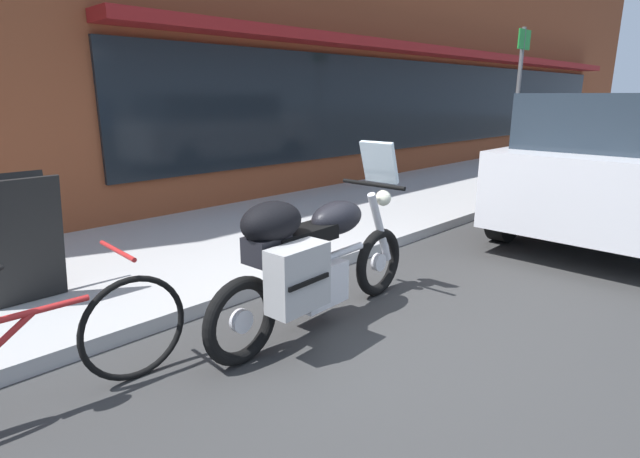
# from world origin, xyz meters

# --- Properties ---
(ground_plane) EXTENTS (80.00, 80.00, 0.00)m
(ground_plane) POSITION_xyz_m (0.00, 0.00, 0.00)
(ground_plane) COLOR #323232
(storefront_building) EXTENTS (24.46, 0.90, 7.56)m
(storefront_building) POSITION_xyz_m (8.23, 4.53, 3.69)
(storefront_building) COLOR brown
(storefront_building) RESTS_ON ground_plane
(sidewalk_curb) EXTENTS (30.00, 3.02, 0.12)m
(sidewalk_curb) POSITION_xyz_m (9.00, 2.86, 0.06)
(sidewalk_curb) COLOR #A3A3A3
(sidewalk_curb) RESTS_ON ground_plane
(touring_motorcycle) EXTENTS (2.21, 0.75, 1.38)m
(touring_motorcycle) POSITION_xyz_m (-0.40, 0.54, 0.60)
(touring_motorcycle) COLOR black
(touring_motorcycle) RESTS_ON ground_plane
(parked_bicycle) EXTENTS (1.77, 0.48, 0.93)m
(parked_bicycle) POSITION_xyz_m (-2.20, 0.88, 0.37)
(parked_bicycle) COLOR black
(parked_bicycle) RESTS_ON ground_plane
(parked_minivan) EXTENTS (4.75, 2.13, 1.77)m
(parked_minivan) POSITION_xyz_m (4.48, -0.29, 0.94)
(parked_minivan) COLOR silver
(parked_minivan) RESTS_ON ground_plane
(sandwich_board_sign) EXTENTS (0.55, 0.43, 1.03)m
(sandwich_board_sign) POSITION_xyz_m (-1.82, 2.40, 0.64)
(sandwich_board_sign) COLOR black
(sandwich_board_sign) RESTS_ON sidewalk_curb
(parking_sign_pole) EXTENTS (0.44, 0.07, 2.75)m
(parking_sign_pole) POSITION_xyz_m (5.94, 1.88, 1.73)
(parking_sign_pole) COLOR #59595B
(parking_sign_pole) RESTS_ON sidewalk_curb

